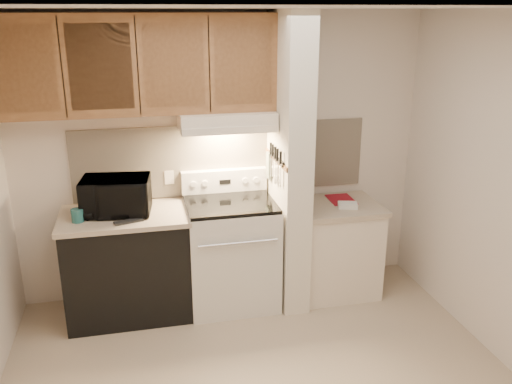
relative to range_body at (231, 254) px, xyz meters
name	(u,v)px	position (x,y,z in m)	size (l,w,h in m)	color
floor	(261,382)	(0.00, -1.16, -0.46)	(3.60, 3.60, 0.00)	#BCA78C
ceiling	(263,8)	(0.00, -1.16, 2.04)	(3.60, 3.60, 0.00)	white
wall_back	(223,157)	(0.00, 0.34, 0.79)	(3.60, 0.02, 2.50)	silver
wall_right	(511,196)	(1.80, -1.16, 0.79)	(0.02, 3.00, 2.50)	silver
backsplash	(223,159)	(0.00, 0.33, 0.78)	(2.60, 0.02, 0.63)	beige
range_body	(231,254)	(0.00, 0.00, 0.00)	(0.76, 0.65, 0.92)	silver
oven_window	(238,266)	(0.00, -0.32, 0.04)	(0.50, 0.01, 0.30)	black
oven_handle	(238,243)	(0.00, -0.35, 0.26)	(0.02, 0.02, 0.65)	silver
cooktop	(230,203)	(0.00, 0.00, 0.48)	(0.74, 0.64, 0.03)	black
range_backguard	(224,181)	(0.00, 0.28, 0.59)	(0.76, 0.08, 0.20)	silver
range_display	(225,182)	(0.00, 0.24, 0.59)	(0.10, 0.01, 0.04)	black
range_knob_left_outer	(193,184)	(-0.28, 0.24, 0.59)	(0.05, 0.05, 0.02)	silver
range_knob_left_inner	(205,183)	(-0.18, 0.24, 0.59)	(0.05, 0.05, 0.02)	silver
range_knob_right_inner	(245,181)	(0.18, 0.24, 0.59)	(0.05, 0.05, 0.02)	silver
range_knob_right_outer	(256,180)	(0.28, 0.24, 0.59)	(0.05, 0.05, 0.02)	silver
dishwasher_front	(128,266)	(-0.88, 0.01, -0.03)	(1.00, 0.63, 0.87)	black
left_countertop	(124,216)	(-0.88, 0.01, 0.43)	(1.04, 0.67, 0.04)	#BAA78F
spoon_rest	(129,221)	(-0.84, -0.19, 0.46)	(0.22, 0.07, 0.02)	black
teal_jar	(77,215)	(-1.23, -0.09, 0.50)	(0.09, 0.09, 0.11)	#20595B
outlet	(169,178)	(-0.48, 0.32, 0.64)	(0.08, 0.01, 0.12)	#F0E1CC
microwave	(116,196)	(-0.93, 0.04, 0.60)	(0.54, 0.37, 0.30)	black
partition_pillar	(289,164)	(0.51, -0.01, 0.79)	(0.22, 0.70, 2.50)	silver
pillar_trim	(276,159)	(0.39, -0.01, 0.84)	(0.01, 0.70, 0.04)	#916038
knife_strip	(277,158)	(0.39, -0.06, 0.86)	(0.02, 0.42, 0.04)	black
knife_blade_a	(280,175)	(0.38, -0.22, 0.76)	(0.01, 0.04, 0.16)	silver
knife_handle_a	(281,158)	(0.38, -0.22, 0.91)	(0.02, 0.02, 0.10)	black
knife_blade_b	(277,173)	(0.38, -0.12, 0.75)	(0.01, 0.04, 0.18)	silver
knife_handle_b	(277,155)	(0.38, -0.12, 0.91)	(0.02, 0.02, 0.10)	black
knife_blade_c	(275,172)	(0.38, -0.06, 0.74)	(0.01, 0.04, 0.20)	silver
knife_handle_c	(275,153)	(0.38, -0.06, 0.91)	(0.02, 0.02, 0.10)	black
knife_blade_d	(273,168)	(0.38, 0.02, 0.76)	(0.01, 0.04, 0.16)	silver
knife_handle_d	(273,150)	(0.38, 0.03, 0.91)	(0.02, 0.02, 0.10)	black
knife_blade_e	(270,166)	(0.38, 0.11, 0.75)	(0.01, 0.04, 0.18)	silver
knife_handle_e	(271,148)	(0.38, 0.09, 0.91)	(0.02, 0.02, 0.10)	black
oven_mitt	(269,165)	(0.38, 0.17, 0.74)	(0.03, 0.10, 0.23)	gray
right_cab_base	(335,250)	(0.97, -0.01, -0.06)	(0.70, 0.60, 0.81)	#F0E1CC
right_countertop	(338,206)	(0.97, -0.01, 0.37)	(0.74, 0.64, 0.04)	#BAA78F
red_folder	(341,200)	(1.04, 0.09, 0.39)	(0.22, 0.30, 0.01)	maroon
white_box	(348,205)	(1.02, -0.11, 0.41)	(0.17, 0.11, 0.04)	white
range_hood	(226,120)	(0.00, 0.12, 1.17)	(0.78, 0.44, 0.15)	#F0E1CC
hood_lip	(231,130)	(0.00, -0.08, 1.12)	(0.78, 0.04, 0.06)	#F0E1CC
upper_cabinets	(137,64)	(-0.69, 0.17, 1.62)	(2.18, 0.33, 0.77)	#916038
cab_door_a	(22,69)	(-1.51, 0.01, 1.62)	(0.46, 0.01, 0.63)	#916038
cab_gap_a	(62,68)	(-1.23, 0.01, 1.62)	(0.01, 0.01, 0.73)	black
cab_door_b	(100,67)	(-0.96, 0.01, 1.62)	(0.46, 0.01, 0.63)	#916038
cab_gap_b	(138,66)	(-0.69, 0.01, 1.62)	(0.01, 0.01, 0.73)	black
cab_door_c	(174,66)	(-0.42, 0.01, 1.62)	(0.46, 0.01, 0.63)	#916038
cab_gap_c	(209,65)	(-0.14, 0.01, 1.62)	(0.01, 0.01, 0.73)	black
cab_door_d	(244,64)	(0.13, 0.01, 1.62)	(0.46, 0.01, 0.63)	#916038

